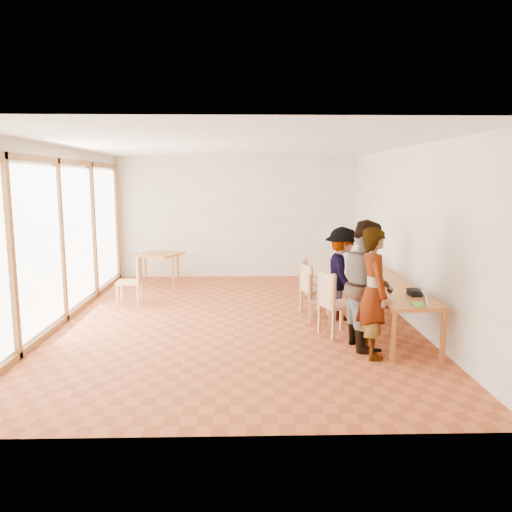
{
  "coord_description": "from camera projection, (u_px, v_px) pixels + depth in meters",
  "views": [
    {
      "loc": [
        0.15,
        -8.48,
        2.44
      ],
      "look_at": [
        0.37,
        0.25,
        1.1
      ],
      "focal_mm": 35.0,
      "sensor_mm": 36.0,
      "label": 1
    }
  ],
  "objects": [
    {
      "name": "person_mid",
      "position": [
        367.0,
        284.0,
        7.27
      ],
      "size": [
        0.8,
        0.98,
        1.88
      ],
      "primitive_type": "imported",
      "rotation": [
        0.0,
        0.0,
        1.68
      ],
      "color": "gray",
      "rests_on": "ground"
    },
    {
      "name": "chair_near",
      "position": [
        332.0,
        297.0,
        7.77
      ],
      "size": [
        0.62,
        0.62,
        0.55
      ],
      "rotation": [
        0.0,
        0.0,
        0.38
      ],
      "color": "tan",
      "rests_on": "ground"
    },
    {
      "name": "side_table",
      "position": [
        159.0,
        257.0,
        11.56
      ],
      "size": [
        0.9,
        0.9,
        0.75
      ],
      "rotation": [
        0.0,
        0.0,
        -0.43
      ],
      "color": "#C77D2C",
      "rests_on": "ground"
    },
    {
      "name": "wall_front",
      "position": [
        227.0,
        284.0,
        4.56
      ],
      "size": [
        6.0,
        0.1,
        3.0
      ],
      "primitive_type": "cube",
      "color": "white",
      "rests_on": "ground"
    },
    {
      "name": "chair_spare",
      "position": [
        134.0,
        275.0,
        9.69
      ],
      "size": [
        0.47,
        0.47,
        0.52
      ],
      "rotation": [
        0.0,
        0.0,
        3.18
      ],
      "color": "tan",
      "rests_on": "ground"
    },
    {
      "name": "wall_right",
      "position": [
        408.0,
        235.0,
        8.59
      ],
      "size": [
        0.1,
        8.0,
        3.0
      ],
      "primitive_type": "cube",
      "color": "white",
      "rests_on": "ground"
    },
    {
      "name": "chair_far",
      "position": [
        310.0,
        284.0,
        9.06
      ],
      "size": [
        0.56,
        0.56,
        0.49
      ],
      "rotation": [
        0.0,
        0.0,
        0.37
      ],
      "color": "tan",
      "rests_on": "ground"
    },
    {
      "name": "ground",
      "position": [
        235.0,
        320.0,
        8.75
      ],
      "size": [
        8.0,
        8.0,
        0.0
      ],
      "primitive_type": "plane",
      "color": "#AF532A",
      "rests_on": "ground"
    },
    {
      "name": "laptop_near",
      "position": [
        422.0,
        301.0,
        6.77
      ],
      "size": [
        0.23,
        0.26,
        0.19
      ],
      "rotation": [
        0.0,
        0.0,
        -0.15
      ],
      "color": "#63D93A",
      "rests_on": "communal_table"
    },
    {
      "name": "laptop_mid",
      "position": [
        382.0,
        282.0,
        8.1
      ],
      "size": [
        0.25,
        0.26,
        0.18
      ],
      "rotation": [
        0.0,
        0.0,
        -0.37
      ],
      "color": "#63D93A",
      "rests_on": "communal_table"
    },
    {
      "name": "black_pouch",
      "position": [
        415.0,
        292.0,
        7.34
      ],
      "size": [
        0.16,
        0.26,
        0.09
      ],
      "primitive_type": "cube",
      "color": "black",
      "rests_on": "communal_table"
    },
    {
      "name": "condiment_cup",
      "position": [
        383.0,
        283.0,
        8.09
      ],
      "size": [
        0.08,
        0.08,
        0.06
      ],
      "primitive_type": "cylinder",
      "color": "white",
      "rests_on": "communal_table"
    },
    {
      "name": "wall_back",
      "position": [
        237.0,
        217.0,
        12.47
      ],
      "size": [
        6.0,
        0.1,
        3.0
      ],
      "primitive_type": "cube",
      "color": "white",
      "rests_on": "ground"
    },
    {
      "name": "clear_glass",
      "position": [
        420.0,
        289.0,
        7.57
      ],
      "size": [
        0.07,
        0.07,
        0.09
      ],
      "primitive_type": "cylinder",
      "color": "silver",
      "rests_on": "communal_table"
    },
    {
      "name": "yellow_mug",
      "position": [
        371.0,
        270.0,
        9.16
      ],
      "size": [
        0.15,
        0.15,
        0.09
      ],
      "primitive_type": "imported",
      "rotation": [
        0.0,
        0.0,
        0.3
      ],
      "color": "yellow",
      "rests_on": "communal_table"
    },
    {
      "name": "green_bottle",
      "position": [
        367.0,
        259.0,
        9.88
      ],
      "size": [
        0.07,
        0.07,
        0.28
      ],
      "primitive_type": "cylinder",
      "color": "#187D34",
      "rests_on": "communal_table"
    },
    {
      "name": "chair_mid",
      "position": [
        315.0,
        292.0,
        8.58
      ],
      "size": [
        0.47,
        0.47,
        0.45
      ],
      "rotation": [
        0.0,
        0.0,
        -0.21
      ],
      "color": "tan",
      "rests_on": "ground"
    },
    {
      "name": "ceiling",
      "position": [
        234.0,
        144.0,
        8.29
      ],
      "size": [
        6.0,
        8.0,
        0.04
      ],
      "primitive_type": "cube",
      "color": "white",
      "rests_on": "wall_back"
    },
    {
      "name": "window_wall",
      "position": [
        60.0,
        236.0,
        8.44
      ],
      "size": [
        0.1,
        8.0,
        3.0
      ],
      "primitive_type": "cube",
      "color": "white",
      "rests_on": "ground"
    },
    {
      "name": "pink_phone",
      "position": [
        356.0,
        270.0,
        9.42
      ],
      "size": [
        0.05,
        0.1,
        0.01
      ],
      "primitive_type": "cube",
      "color": "#BC4255",
      "rests_on": "communal_table"
    },
    {
      "name": "communal_table",
      "position": [
        380.0,
        282.0,
        8.57
      ],
      "size": [
        0.8,
        4.0,
        0.75
      ],
      "color": "#C77D2C",
      "rests_on": "ground"
    },
    {
      "name": "person_near",
      "position": [
        374.0,
        293.0,
        6.84
      ],
      "size": [
        0.47,
        0.68,
        1.81
      ],
      "primitive_type": "imported",
      "rotation": [
        0.0,
        0.0,
        1.63
      ],
      "color": "gray",
      "rests_on": "ground"
    },
    {
      "name": "chair_empty",
      "position": [
        309.0,
        274.0,
        10.33
      ],
      "size": [
        0.49,
        0.49,
        0.43
      ],
      "rotation": [
        0.0,
        0.0,
        -0.38
      ],
      "color": "tan",
      "rests_on": "ground"
    },
    {
      "name": "person_far",
      "position": [
        342.0,
        273.0,
        8.71
      ],
      "size": [
        0.64,
        1.08,
        1.63
      ],
      "primitive_type": "imported",
      "rotation": [
        0.0,
        0.0,
        1.61
      ],
      "color": "gray",
      "rests_on": "ground"
    },
    {
      "name": "laptop_far",
      "position": [
        369.0,
        263.0,
        9.9
      ],
      "size": [
        0.23,
        0.25,
        0.18
      ],
      "rotation": [
        0.0,
        0.0,
        -0.28
      ],
      "color": "#63D93A",
      "rests_on": "communal_table"
    }
  ]
}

